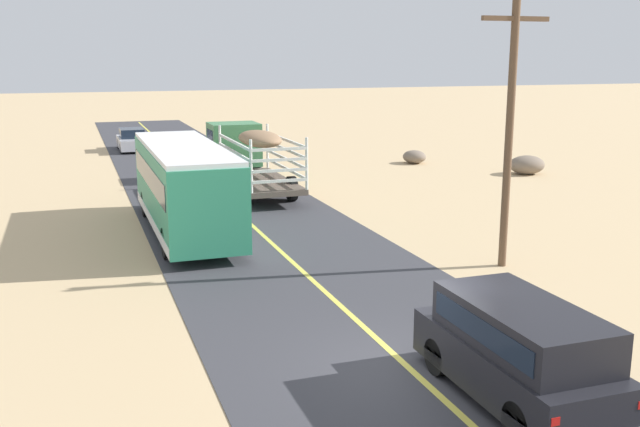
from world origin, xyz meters
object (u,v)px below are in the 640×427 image
object	(u,v)px
bus	(185,186)
boulder_near_shoulder	(414,157)
power_pole_near	(510,127)
boulder_mid_field	(527,165)
livestock_truck	(244,150)
suv_near	(518,348)
car_far	(132,140)

from	to	relation	value
bus	boulder_near_shoulder	bearing A→B (deg)	39.32
bus	power_pole_near	size ratio (longest dim) A/B	1.25
power_pole_near	boulder_mid_field	size ratio (longest dim) A/B	4.02
livestock_truck	bus	distance (m)	9.79
bus	boulder_near_shoulder	distance (m)	20.26
boulder_near_shoulder	boulder_mid_field	world-z (taller)	boulder_mid_field
suv_near	car_far	bearing A→B (deg)	95.22
power_pole_near	boulder_near_shoulder	world-z (taller)	power_pole_near
car_far	boulder_mid_field	xyz separation A→B (m)	(19.48, -17.27, -0.18)
power_pole_near	car_far	bearing A→B (deg)	104.78
boulder_near_shoulder	power_pole_near	bearing A→B (deg)	-109.26
livestock_truck	bus	xyz separation A→B (m)	(-4.26, -8.82, -0.04)
livestock_truck	boulder_near_shoulder	xyz separation A→B (m)	(11.38, 3.99, -1.40)
suv_near	bus	distance (m)	15.70
power_pole_near	boulder_near_shoulder	xyz separation A→B (m)	(7.07, 20.24, -3.90)
bus	boulder_mid_field	size ratio (longest dim) A/B	5.03
boulder_mid_field	boulder_near_shoulder	bearing A→B (deg)	125.38
livestock_truck	car_far	size ratio (longest dim) A/B	2.20
car_far	power_pole_near	xyz separation A→B (m)	(8.41, -31.87, 3.60)
livestock_truck	power_pole_near	size ratio (longest dim) A/B	1.21
boulder_near_shoulder	boulder_mid_field	size ratio (longest dim) A/B	0.77
suv_near	car_far	world-z (taller)	suv_near
suv_near	boulder_mid_field	size ratio (longest dim) A/B	2.32
boulder_mid_field	car_far	bearing A→B (deg)	138.45
suv_near	power_pole_near	world-z (taller)	power_pole_near
bus	boulder_near_shoulder	world-z (taller)	bus
livestock_truck	boulder_mid_field	size ratio (longest dim) A/B	4.88
car_far	boulder_near_shoulder	world-z (taller)	car_far
boulder_mid_field	bus	bearing A→B (deg)	-159.92
livestock_truck	car_far	bearing A→B (deg)	104.70
car_far	boulder_near_shoulder	xyz separation A→B (m)	(15.48, -11.64, -0.30)
car_far	power_pole_near	bearing A→B (deg)	-75.22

